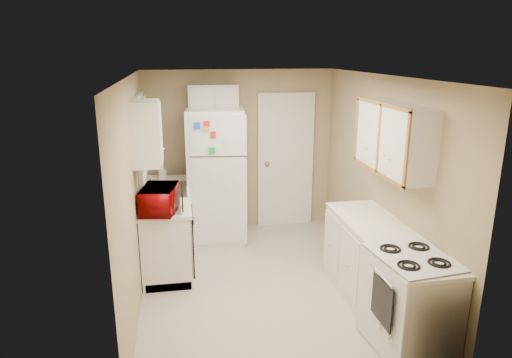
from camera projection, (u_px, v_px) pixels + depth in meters
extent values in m
plane|color=beige|center=(263.00, 284.00, 5.39)|extent=(3.80, 3.80, 0.00)
plane|color=white|center=(264.00, 76.00, 4.74)|extent=(3.80, 3.80, 0.00)
plane|color=tan|center=(134.00, 193.00, 4.83)|extent=(3.80, 3.80, 0.00)
plane|color=tan|center=(382.00, 181.00, 5.30)|extent=(3.80, 3.80, 0.00)
plane|color=tan|center=(240.00, 151.00, 6.87)|extent=(2.80, 2.80, 0.00)
plane|color=tan|center=(314.00, 262.00, 3.27)|extent=(2.80, 2.80, 0.00)
cube|color=silver|center=(168.00, 226.00, 5.94)|extent=(0.60, 1.80, 0.90)
cube|color=black|center=(192.00, 240.00, 5.41)|extent=(0.03, 0.58, 0.72)
cube|color=gray|center=(166.00, 193.00, 5.97)|extent=(0.54, 0.74, 0.16)
imported|color=#8F0507|center=(160.00, 199.00, 5.11)|extent=(0.58, 0.39, 0.36)
imported|color=#E9E8CB|center=(163.00, 172.00, 6.48)|extent=(0.11, 0.11, 0.20)
cube|color=silver|center=(142.00, 138.00, 5.73)|extent=(0.10, 0.98, 1.08)
cube|color=silver|center=(146.00, 133.00, 4.90)|extent=(0.30, 0.45, 0.70)
cube|color=silver|center=(217.00, 175.00, 6.49)|extent=(0.86, 0.84, 1.90)
cube|color=silver|center=(213.00, 99.00, 6.44)|extent=(0.70, 0.30, 0.40)
cube|color=silver|center=(285.00, 161.00, 6.99)|extent=(0.86, 0.06, 2.08)
cube|color=silver|center=(383.00, 273.00, 4.70)|extent=(0.60, 2.00, 0.90)
cube|color=silver|center=(409.00, 302.00, 4.14)|extent=(0.69, 0.82, 0.92)
cube|color=silver|center=(394.00, 138.00, 4.64)|extent=(0.30, 1.20, 0.70)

